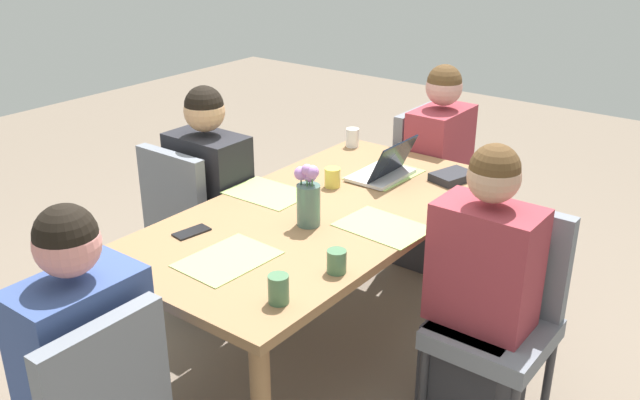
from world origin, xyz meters
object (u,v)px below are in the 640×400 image
person_head_right_left_far (92,394)px  laptop_head_left_left_mid (384,170)px  chair_far_left_near (502,307)px  person_head_left_left_mid (437,180)px  dining_table (320,227)px  coffee_mug_near_left (337,261)px  chair_head_left_left_mid (431,179)px  book_red_cover (452,176)px  coffee_mug_near_right (332,178)px  coffee_mug_centre_right (352,138)px  phone_black (192,232)px  chair_near_right_near (193,221)px  coffee_mug_centre_left (279,289)px  person_near_right_near (211,214)px  flower_vase (308,197)px  person_far_left_near (481,304)px

person_head_right_left_far → laptop_head_left_left_mid: size_ratio=3.73×
chair_far_left_near → person_head_left_left_mid: (-1.01, -0.84, 0.03)m
dining_table → coffee_mug_near_left: coffee_mug_near_left is taller
laptop_head_left_left_mid → chair_head_left_left_mid: bearing=-171.3°
chair_head_left_left_mid → book_red_cover: chair_head_left_left_mid is taller
chair_head_left_left_mid → coffee_mug_near_right: 0.98m
chair_far_left_near → coffee_mug_centre_right: bearing=-119.4°
coffee_mug_near_left → coffee_mug_near_right: size_ratio=0.95×
person_head_right_left_far → phone_black: 0.81m
person_head_left_left_mid → chair_near_right_near: person_head_left_left_mid is taller
chair_near_right_near → coffee_mug_centre_left: bearing=60.6°
chair_far_left_near → phone_black: size_ratio=6.00×
coffee_mug_centre_left → chair_near_right_near: bearing=-119.4°
person_head_left_left_mid → coffee_mug_centre_left: bearing=11.5°
person_near_right_near → flower_vase: (0.16, 0.76, 0.35)m
person_far_left_near → person_head_right_left_far: bearing=-30.9°
coffee_mug_centre_left → flower_vase: bearing=-151.0°
chair_far_left_near → flower_vase: (0.27, -0.77, 0.37)m
chair_near_right_near → person_head_right_left_far: bearing=33.6°
person_far_left_near → chair_near_right_near: size_ratio=1.33×
person_head_right_left_far → coffee_mug_near_left: bearing=155.0°
chair_far_left_near → laptop_head_left_left_mid: 0.94m
person_head_left_left_mid → flower_vase: 1.33m
flower_vase → laptop_head_left_left_mid: bearing=-176.8°
flower_vase → coffee_mug_near_right: size_ratio=2.95×
laptop_head_left_left_mid → chair_far_left_near: bearing=65.0°
chair_near_right_near → person_near_right_near: size_ratio=0.75×
person_head_right_left_far → coffee_mug_centre_left: size_ratio=11.61×
person_head_left_left_mid → coffee_mug_centre_left: person_head_left_left_mid is taller
coffee_mug_near_left → coffee_mug_centre_right: 1.44m
dining_table → chair_head_left_left_mid: chair_head_left_left_mid is taller
laptop_head_left_left_mid → phone_black: 1.05m
coffee_mug_centre_right → coffee_mug_near_left: bearing=32.6°
coffee_mug_centre_right → chair_far_left_near: bearing=60.6°
chair_head_left_left_mid → person_head_left_left_mid: (0.06, 0.07, 0.03)m
chair_head_left_left_mid → coffee_mug_near_right: (0.94, -0.03, 0.29)m
flower_vase → phone_black: size_ratio=1.83×
person_head_left_left_mid → laptop_head_left_left_mid: bearing=2.8°
chair_near_right_near → coffee_mug_centre_right: chair_near_right_near is taller
phone_black → dining_table: bearing=-20.4°
coffee_mug_near_left → dining_table: bearing=-136.4°
chair_near_right_near → coffee_mug_centre_left: size_ratio=8.74×
chair_near_right_near → flower_vase: flower_vase is taller
dining_table → chair_head_left_left_mid: (-1.20, -0.09, -0.16)m
chair_far_left_near → phone_black: chair_far_left_near is taller
person_head_right_left_far → chair_head_left_left_mid: bearing=-177.8°
coffee_mug_near_left → chair_head_left_left_mid: bearing=-163.4°
coffee_mug_centre_right → chair_near_right_near: bearing=-23.8°
chair_far_left_near → chair_head_left_left_mid: 1.41m
chair_far_left_near → person_head_right_left_far: (1.35, -0.82, 0.03)m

